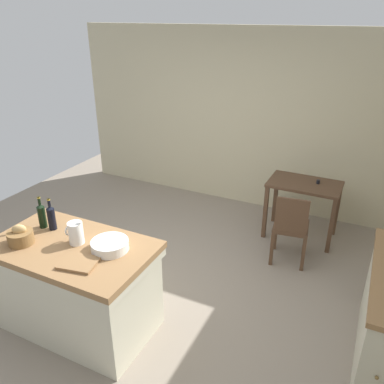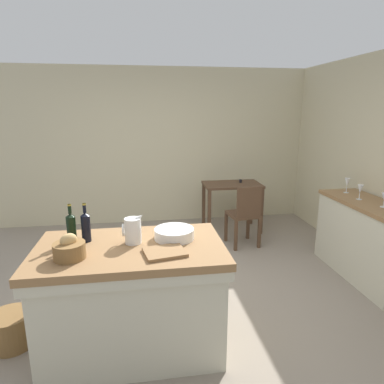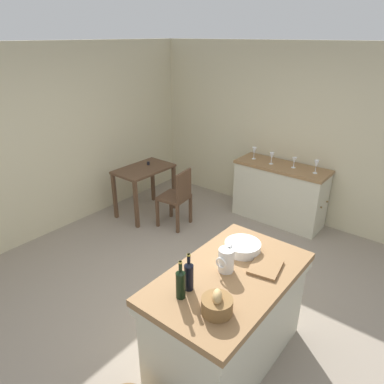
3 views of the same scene
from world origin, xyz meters
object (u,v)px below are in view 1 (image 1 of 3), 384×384
at_px(island_table, 77,284).
at_px(cutting_board, 79,263).
at_px(writing_desk, 304,192).
at_px(pitcher, 76,233).
at_px(wine_bottle_amber, 42,215).
at_px(wine_bottle_dark, 51,217).
at_px(wooden_chair, 291,226).
at_px(wicker_hamper, 20,274).
at_px(wash_bowl, 110,245).
at_px(bread_basket, 20,236).

height_order(island_table, cutting_board, cutting_board).
distance_m(writing_desk, pitcher, 2.96).
relative_size(writing_desk, wine_bottle_amber, 2.88).
bearing_deg(island_table, wine_bottle_dark, 156.73).
relative_size(wooden_chair, wine_bottle_amber, 2.87).
height_order(wooden_chair, wicker_hamper, wooden_chair).
distance_m(pitcher, cutting_board, 0.35).
relative_size(island_table, wicker_hamper, 4.09).
bearing_deg(pitcher, wine_bottle_amber, 170.49).
bearing_deg(pitcher, wicker_hamper, 172.81).
xyz_separation_m(wash_bowl, cutting_board, (-0.10, -0.28, -0.03)).
xyz_separation_m(writing_desk, pitcher, (-1.50, -2.53, 0.36)).
relative_size(island_table, pitcher, 5.94).
bearing_deg(pitcher, bread_basket, -153.48).
relative_size(bread_basket, wine_bottle_dark, 0.71).
distance_m(wooden_chair, wicker_hamper, 3.09).
height_order(pitcher, bread_basket, pitcher).
bearing_deg(wine_bottle_amber, bread_basket, -82.79).
bearing_deg(wooden_chair, cutting_board, -121.45).
height_order(writing_desk, bread_basket, bread_basket).
distance_m(island_table, wash_bowl, 0.59).
relative_size(island_table, bread_basket, 6.53).
relative_size(writing_desk, wash_bowl, 2.81).
height_order(wooden_chair, wine_bottle_amber, wine_bottle_amber).
bearing_deg(pitcher, wash_bowl, 7.10).
distance_m(bread_basket, wicker_hamper, 1.08).
bearing_deg(pitcher, cutting_board, -46.41).
distance_m(bread_basket, wine_bottle_amber, 0.31).
relative_size(wooden_chair, wash_bowl, 2.80).
relative_size(island_table, wine_bottle_dark, 4.64).
bearing_deg(wooden_chair, wash_bowl, -123.12).
bearing_deg(bread_basket, island_table, 21.43).
relative_size(wine_bottle_amber, wicker_hamper, 0.89).
distance_m(wine_bottle_dark, wicker_hamper, 1.11).
xyz_separation_m(island_table, wine_bottle_amber, (-0.45, 0.14, 0.54)).
xyz_separation_m(cutting_board, wine_bottle_amber, (-0.70, 0.32, 0.12)).
distance_m(writing_desk, wicker_hamper, 3.53).
distance_m(pitcher, bread_basket, 0.49).
bearing_deg(island_table, wash_bowl, 15.35).
distance_m(writing_desk, wash_bowl, 2.76).
relative_size(wooden_chair, bread_basket, 4.06).
height_order(island_table, writing_desk, island_table).
bearing_deg(wine_bottle_dark, bread_basket, -102.84).
bearing_deg(bread_basket, cutting_board, -2.05).
relative_size(wine_bottle_dark, wine_bottle_amber, 1.00).
xyz_separation_m(pitcher, bread_basket, (-0.44, -0.22, -0.04)).
height_order(pitcher, wine_bottle_amber, wine_bottle_amber).
relative_size(wash_bowl, wine_bottle_amber, 1.02).
relative_size(cutting_board, wine_bottle_amber, 0.93).
xyz_separation_m(cutting_board, wine_bottle_dark, (-0.60, 0.33, 0.11)).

